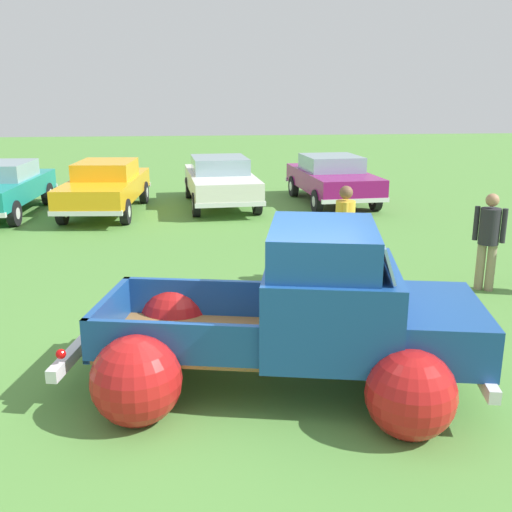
% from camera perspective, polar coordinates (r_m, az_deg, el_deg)
% --- Properties ---
extents(ground_plane, '(80.00, 80.00, 0.00)m').
position_cam_1_polar(ground_plane, '(7.25, 1.53, -11.99)').
color(ground_plane, '#548C3D').
extents(vintage_pickup_truck, '(4.91, 3.46, 1.96)m').
position_cam_1_polar(vintage_pickup_truck, '(6.92, 4.81, -6.53)').
color(vintage_pickup_truck, black).
rests_on(vintage_pickup_truck, ground).
extents(show_car_0, '(2.05, 4.77, 1.43)m').
position_cam_1_polar(show_car_0, '(18.02, -23.07, 6.10)').
color(show_car_0, black).
rests_on(show_car_0, ground).
extents(show_car_1, '(2.19, 4.85, 1.43)m').
position_cam_1_polar(show_car_1, '(17.38, -14.09, 6.56)').
color(show_car_1, black).
rests_on(show_car_1, ground).
extents(show_car_2, '(2.18, 4.80, 1.43)m').
position_cam_1_polar(show_car_2, '(17.98, -3.42, 7.29)').
color(show_car_2, black).
rests_on(show_car_2, ground).
extents(show_car_3, '(2.22, 4.49, 1.43)m').
position_cam_1_polar(show_car_3, '(18.51, 7.24, 7.43)').
color(show_car_3, black).
rests_on(show_car_3, ground).
extents(spectator_0, '(0.41, 0.54, 1.76)m').
position_cam_1_polar(spectator_0, '(10.61, 8.43, 2.60)').
color(spectator_0, gray).
rests_on(spectator_0, ground).
extents(spectator_1, '(0.49, 0.47, 1.69)m').
position_cam_1_polar(spectator_1, '(10.90, 21.24, 1.80)').
color(spectator_1, gray).
rests_on(spectator_1, ground).
extents(lane_cone_0, '(0.36, 0.36, 0.63)m').
position_cam_1_polar(lane_cone_0, '(8.95, -6.93, -4.46)').
color(lane_cone_0, black).
rests_on(lane_cone_0, ground).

